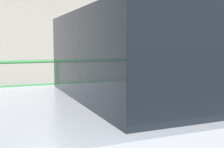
{
  "coord_description": "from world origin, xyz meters",
  "views": [
    {
      "loc": [
        -1.61,
        -3.4,
        1.52
      ],
      "look_at": [
        0.12,
        0.63,
        1.06
      ],
      "focal_mm": 45.39,
      "sensor_mm": 36.0,
      "label": 1
    }
  ],
  "objects": [
    {
      "name": "parking_meter",
      "position": [
        -0.08,
        0.53,
        1.2
      ],
      "size": [
        0.17,
        0.18,
        1.48
      ],
      "rotation": [
        0.0,
        0.0,
        3.06
      ],
      "color": "slate",
      "rests_on": "sidewalk_curb"
    },
    {
      "name": "sidewalk_curb",
      "position": [
        0.0,
        1.32,
        0.06
      ],
      "size": [
        36.0,
        2.65,
        0.13
      ],
      "primitive_type": "cube",
      "color": "gray",
      "rests_on": "ground"
    },
    {
      "name": "parked_sedan_silver",
      "position": [
        -0.06,
        -1.49,
        0.87
      ],
      "size": [
        4.61,
        1.84,
        1.76
      ],
      "rotation": [
        0.0,
        0.0,
        -1.58
      ],
      "color": "#B7BABF",
      "rests_on": "ground"
    },
    {
      "name": "pedestrian_at_meter",
      "position": [
        0.49,
        0.62,
        1.1
      ],
      "size": [
        0.61,
        0.7,
        1.7
      ],
      "rotation": [
        0.0,
        0.0,
        -2.87
      ],
      "color": "#1E233F",
      "rests_on": "sidewalk_curb"
    },
    {
      "name": "background_railing",
      "position": [
        0.0,
        2.38,
        0.89
      ],
      "size": [
        24.06,
        0.06,
        1.08
      ],
      "color": "#2D7A38",
      "rests_on": "sidewalk_curb"
    },
    {
      "name": "backdrop_wall",
      "position": [
        0.0,
        4.29,
        1.51
      ],
      "size": [
        32.0,
        0.5,
        3.02
      ],
      "primitive_type": "cube",
      "color": "gray",
      "rests_on": "ground"
    }
  ]
}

